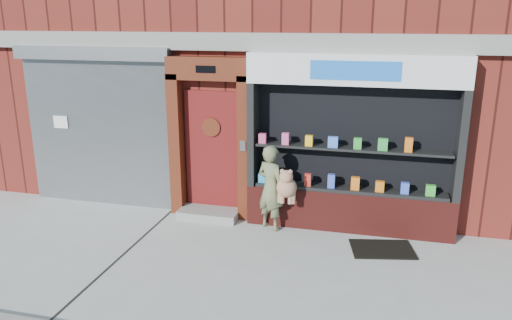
% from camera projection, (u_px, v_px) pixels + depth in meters
% --- Properties ---
extents(ground, '(80.00, 80.00, 0.00)m').
position_uv_depth(ground, '(219.00, 265.00, 7.42)').
color(ground, '#9E9E99').
rests_on(ground, ground).
extents(shutter_bay, '(3.10, 0.30, 3.04)m').
position_uv_depth(shutter_bay, '(99.00, 117.00, 9.45)').
color(shutter_bay, gray).
rests_on(shutter_bay, ground).
extents(red_door_bay, '(1.52, 0.58, 2.90)m').
position_uv_depth(red_door_bay, '(210.00, 138.00, 8.93)').
color(red_door_bay, '#4E1B0D').
rests_on(red_door_bay, ground).
extents(pharmacy_bay, '(3.50, 0.41, 3.00)m').
position_uv_depth(pharmacy_bay, '(351.00, 153.00, 8.32)').
color(pharmacy_bay, maroon).
rests_on(pharmacy_bay, ground).
extents(woman, '(0.79, 0.58, 1.49)m').
position_uv_depth(woman, '(273.00, 187.00, 8.48)').
color(woman, '#676E48').
rests_on(woman, ground).
extents(doormat, '(1.08, 0.86, 0.02)m').
position_uv_depth(doormat, '(382.00, 249.00, 7.90)').
color(doormat, black).
rests_on(doormat, ground).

